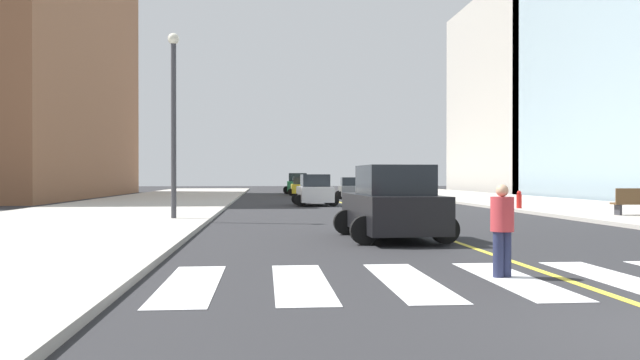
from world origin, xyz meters
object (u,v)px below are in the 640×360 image
car_black_nearest (392,205)px  car_yellow_fourth (301,187)px  car_green_third (297,184)px  park_bench (635,202)px  car_white_second (315,191)px  car_gray_fifth (351,189)px  fire_hydrant (519,200)px  street_lamp (174,109)px  pedestrian_crossing (502,226)px

car_black_nearest → car_yellow_fourth: size_ratio=1.21×
car_green_third → park_bench: (11.99, -39.75, -0.29)m
car_white_second → car_green_third: 26.53m
car_yellow_fourth → car_gray_fifth: bearing=-68.2°
car_yellow_fourth → fire_hydrant: size_ratio=4.38×
fire_hydrant → street_lamp: 17.87m
car_gray_fifth → street_lamp: bearing=70.2°
car_black_nearest → park_bench: size_ratio=2.57×
car_black_nearest → car_white_second: size_ratio=1.10×
car_yellow_fourth → car_gray_fifth: 9.59m
street_lamp → car_gray_fifth: bearing=67.5°
car_gray_fifth → car_green_third: bearing=-74.6°
car_yellow_fourth → street_lamp: street_lamp is taller
car_green_third → car_gray_fifth: bearing=-75.7°
car_white_second → park_bench: bearing=-48.5°
car_black_nearest → park_bench: car_black_nearest is taller
car_white_second → pedestrian_crossing: 27.59m
car_green_third → car_white_second: bearing=-89.1°
car_green_third → street_lamp: size_ratio=0.67×
car_gray_fifth → park_bench: 25.97m
street_lamp → car_green_third: bearing=80.3°
car_black_nearest → car_gray_fifth: 32.23m
car_yellow_fourth → car_gray_fifth: size_ratio=1.01×
car_yellow_fourth → street_lamp: bearing=-100.6°
car_white_second → pedestrian_crossing: car_white_second is taller
car_white_second → car_yellow_fourth: (0.32, 20.26, -0.07)m
street_lamp → pedestrian_crossing: bearing=-61.6°
park_bench → car_gray_fifth: bearing=22.6°
car_white_second → car_gray_fifth: car_white_second is taller
pedestrian_crossing → fire_hydrant: 22.11m
car_black_nearest → car_yellow_fourth: car_black_nearest is taller
car_yellow_fourth → pedestrian_crossing: size_ratio=2.41×
car_black_nearest → pedestrian_crossing: size_ratio=2.90×
car_gray_fifth → car_white_second: bearing=74.4°
pedestrian_crossing → street_lamp: size_ratio=0.23×
park_bench → pedestrian_crossing: (-11.21, -14.34, 0.20)m
car_black_nearest → park_bench: (11.76, 7.55, -0.28)m
street_lamp → car_white_second: bearing=64.2°
car_green_third → car_gray_fifth: size_ratio=1.23×
car_yellow_fourth → car_gray_fifth: car_yellow_fourth is taller
car_white_second → fire_hydrant: 12.20m
car_black_nearest → pedestrian_crossing: bearing=-87.6°
car_yellow_fourth → street_lamp: 34.59m
car_white_second → park_bench: car_white_second is taller
car_yellow_fourth → fire_hydrant: bearing=-70.1°
car_white_second → fire_hydrant: car_white_second is taller
car_black_nearest → fire_hydrant: car_black_nearest is taller
car_yellow_fourth → park_bench: size_ratio=2.13×
pedestrian_crossing → car_green_third: bearing=-108.1°
car_green_third → car_yellow_fourth: 6.27m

